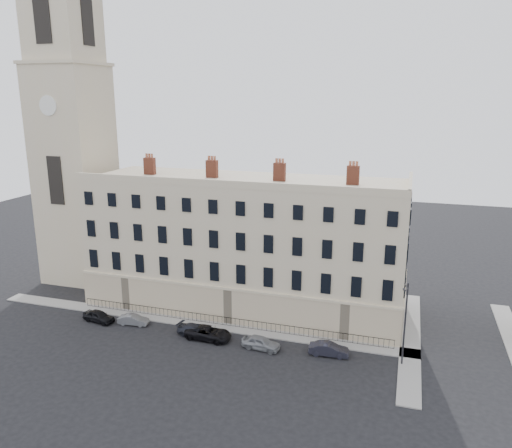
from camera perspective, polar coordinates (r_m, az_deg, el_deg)
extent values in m
plane|color=black|center=(48.82, 1.13, -15.16)|extent=(160.00, 160.00, 0.00)
cube|color=beige|center=(58.12, -1.21, -2.18)|extent=(36.00, 12.00, 15.00)
cube|color=#BDAB8D|center=(54.64, -3.23, -9.46)|extent=(36.10, 0.18, 4.00)
cube|color=#BDAB8D|center=(57.24, 16.47, -8.92)|extent=(0.18, 12.10, 4.00)
cube|color=beige|center=(50.94, -3.35, 4.57)|extent=(36.00, 0.35, 0.80)
cube|color=beige|center=(53.52, 17.24, 4.42)|extent=(0.35, 12.00, 0.80)
cube|color=brown|center=(61.14, -12.05, 6.49)|extent=(1.30, 0.70, 2.00)
cube|color=brown|center=(57.68, -5.05, 6.29)|extent=(1.30, 0.70, 2.00)
cube|color=brown|center=(55.16, 2.71, 5.96)|extent=(1.30, 0.70, 2.00)
cube|color=brown|center=(53.73, 11.02, 5.49)|extent=(1.30, 0.70, 2.00)
cube|color=beige|center=(69.63, -19.85, 5.22)|extent=(8.00, 8.00, 28.00)
cube|color=beige|center=(69.47, -21.27, 20.86)|extent=(7.04, 7.04, 10.00)
cube|color=black|center=(66.76, -23.33, 21.42)|extent=(2.20, 0.14, 7.00)
cylinder|color=white|center=(65.72, -22.69, 12.38)|extent=(2.40, 0.14, 2.40)
cube|color=gray|center=(56.11, -7.44, -11.08)|extent=(48.00, 2.00, 0.12)
cube|color=gray|center=(54.41, 17.21, -12.49)|extent=(2.00, 24.00, 0.12)
cube|color=black|center=(54.60, -3.41, -10.61)|extent=(35.00, 0.04, 0.04)
cube|color=black|center=(54.99, -3.40, -11.46)|extent=(35.00, 0.04, 0.04)
imported|color=black|center=(58.31, -17.53, -10.02)|extent=(3.92, 2.07, 1.27)
imported|color=slate|center=(56.65, -13.83, -10.59)|extent=(3.46, 1.56, 1.10)
imported|color=#22242D|center=(52.98, -6.86, -12.02)|extent=(4.31, 2.22, 1.20)
imported|color=black|center=(52.25, -5.46, -12.29)|extent=(4.86, 2.39, 1.33)
imported|color=gray|center=(50.20, 0.58, -13.42)|extent=(3.98, 1.93, 1.31)
imported|color=#22222D|center=(49.60, 8.33, -13.98)|extent=(3.89, 1.58, 1.26)
cylinder|color=#2B2B30|center=(47.95, 16.65, -10.96)|extent=(0.16, 0.16, 8.06)
cylinder|color=#2B2B30|center=(45.79, 16.79, -6.85)|extent=(0.42, 1.50, 0.10)
cube|color=#2B2B30|center=(45.16, 16.58, -7.21)|extent=(0.28, 0.53, 0.12)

